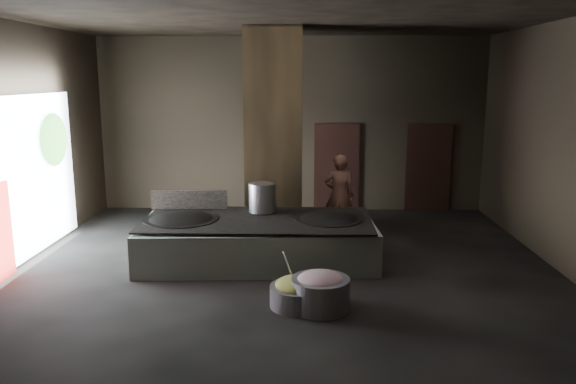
{
  "coord_description": "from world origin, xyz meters",
  "views": [
    {
      "loc": [
        0.35,
        -10.17,
        3.47
      ],
      "look_at": [
        0.03,
        0.66,
        1.25
      ],
      "focal_mm": 35.0,
      "sensor_mm": 36.0,
      "label": 1
    }
  ],
  "objects_px": {
    "hearth_platform": "(258,242)",
    "stock_pot": "(262,197)",
    "cook": "(339,195)",
    "veg_basin": "(299,296)",
    "meat_basin": "(320,294)",
    "wok_left": "(181,223)",
    "wok_right": "(328,223)"
  },
  "relations": [
    {
      "from": "veg_basin",
      "to": "meat_basin",
      "type": "bearing_deg",
      "value": -17.17
    },
    {
      "from": "hearth_platform",
      "to": "wok_right",
      "type": "distance_m",
      "value": 1.4
    },
    {
      "from": "wok_right",
      "to": "cook",
      "type": "xyz_separation_m",
      "value": [
        0.31,
        1.84,
        0.16
      ]
    },
    {
      "from": "hearth_platform",
      "to": "meat_basin",
      "type": "distance_m",
      "value": 2.54
    },
    {
      "from": "hearth_platform",
      "to": "veg_basin",
      "type": "height_order",
      "value": "hearth_platform"
    },
    {
      "from": "veg_basin",
      "to": "meat_basin",
      "type": "relative_size",
      "value": 1.01
    },
    {
      "from": "cook",
      "to": "veg_basin",
      "type": "height_order",
      "value": "cook"
    },
    {
      "from": "meat_basin",
      "to": "stock_pot",
      "type": "bearing_deg",
      "value": 111.15
    },
    {
      "from": "hearth_platform",
      "to": "stock_pot",
      "type": "xyz_separation_m",
      "value": [
        0.05,
        0.55,
        0.75
      ]
    },
    {
      "from": "wok_right",
      "to": "veg_basin",
      "type": "height_order",
      "value": "wok_right"
    },
    {
      "from": "wok_left",
      "to": "wok_right",
      "type": "bearing_deg",
      "value": 2.05
    },
    {
      "from": "wok_right",
      "to": "veg_basin",
      "type": "bearing_deg",
      "value": -103.71
    },
    {
      "from": "wok_right",
      "to": "stock_pot",
      "type": "bearing_deg",
      "value": 158.96
    },
    {
      "from": "hearth_platform",
      "to": "wok_left",
      "type": "distance_m",
      "value": 1.5
    },
    {
      "from": "stock_pot",
      "to": "meat_basin",
      "type": "relative_size",
      "value": 0.64
    },
    {
      "from": "veg_basin",
      "to": "meat_basin",
      "type": "distance_m",
      "value": 0.35
    },
    {
      "from": "cook",
      "to": "meat_basin",
      "type": "relative_size",
      "value": 2.04
    },
    {
      "from": "wok_left",
      "to": "veg_basin",
      "type": "height_order",
      "value": "wok_left"
    },
    {
      "from": "hearth_platform",
      "to": "stock_pot",
      "type": "bearing_deg",
      "value": 81.65
    },
    {
      "from": "wok_right",
      "to": "cook",
      "type": "distance_m",
      "value": 1.87
    },
    {
      "from": "wok_right",
      "to": "stock_pot",
      "type": "xyz_separation_m",
      "value": [
        -1.3,
        0.5,
        0.38
      ]
    },
    {
      "from": "wok_left",
      "to": "veg_basin",
      "type": "bearing_deg",
      "value": -43.07
    },
    {
      "from": "wok_right",
      "to": "veg_basin",
      "type": "xyz_separation_m",
      "value": [
        -0.54,
        -2.21,
        -0.58
      ]
    },
    {
      "from": "hearth_platform",
      "to": "wok_right",
      "type": "height_order",
      "value": "wok_right"
    },
    {
      "from": "stock_pot",
      "to": "meat_basin",
      "type": "distance_m",
      "value": 3.14
    },
    {
      "from": "wok_left",
      "to": "stock_pot",
      "type": "relative_size",
      "value": 2.42
    },
    {
      "from": "wok_right",
      "to": "cook",
      "type": "height_order",
      "value": "cook"
    },
    {
      "from": "stock_pot",
      "to": "wok_left",
      "type": "bearing_deg",
      "value": -158.2
    },
    {
      "from": "hearth_platform",
      "to": "cook",
      "type": "distance_m",
      "value": 2.57
    },
    {
      "from": "wok_left",
      "to": "stock_pot",
      "type": "xyz_separation_m",
      "value": [
        1.5,
        0.6,
        0.38
      ]
    },
    {
      "from": "wok_left",
      "to": "veg_basin",
      "type": "distance_m",
      "value": 3.15
    },
    {
      "from": "hearth_platform",
      "to": "cook",
      "type": "height_order",
      "value": "cook"
    }
  ]
}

